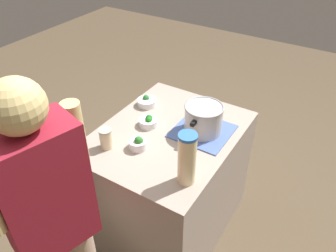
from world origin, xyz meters
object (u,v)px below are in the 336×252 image
broccoli_bowl_back (147,102)px  person_cook (55,228)px  lemonade_pitcher (187,159)px  cooking_pot (203,118)px  broccoli_bowl_center (138,143)px  mason_jar (106,138)px  broccoli_bowl_front (149,121)px

broccoli_bowl_back → person_cook: (1.07, 0.26, 0.01)m
broccoli_bowl_back → lemonade_pitcher: bearing=50.0°
cooking_pot → broccoli_bowl_center: 0.42m
mason_jar → broccoli_bowl_front: (-0.31, 0.08, -0.03)m
broccoli_bowl_front → mason_jar: bearing=-15.2°
broccoli_bowl_center → mason_jar: bearing=-61.4°
broccoli_bowl_center → broccoli_bowl_back: bearing=-151.3°
cooking_pot → lemonade_pitcher: bearing=15.8°
person_cook → lemonade_pitcher: bearing=150.7°
broccoli_bowl_back → broccoli_bowl_center: bearing=28.7°
mason_jar → broccoli_bowl_front: mason_jar is taller
broccoli_bowl_back → person_cook: 1.10m
lemonade_pitcher → broccoli_bowl_front: (-0.30, -0.44, -0.12)m
mason_jar → person_cook: person_cook is taller
cooking_pot → broccoli_bowl_back: (-0.07, -0.47, -0.07)m
mason_jar → broccoli_bowl_back: mason_jar is taller
broccoli_bowl_center → broccoli_bowl_front: bearing=-160.3°
lemonade_pitcher → broccoli_bowl_back: 0.77m
broccoli_bowl_front → cooking_pot: bearing=110.3°
cooking_pot → broccoli_bowl_front: cooking_pot is taller
lemonade_pitcher → broccoli_bowl_back: (-0.49, -0.59, -0.12)m
cooking_pot → mason_jar: size_ratio=2.44×
broccoli_bowl_front → person_cook: (0.88, 0.11, 0.01)m
broccoli_bowl_front → person_cook: person_cook is taller
cooking_pot → lemonade_pitcher: 0.44m
broccoli_bowl_front → lemonade_pitcher: bearing=55.7°
broccoli_bowl_center → person_cook: person_cook is taller
cooking_pot → broccoli_bowl_back: 0.48m
cooking_pot → broccoli_bowl_front: size_ratio=2.56×
cooking_pot → person_cook: size_ratio=0.19×
broccoli_bowl_back → mason_jar: bearing=7.3°
person_cook → broccoli_bowl_front: bearing=-172.7°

